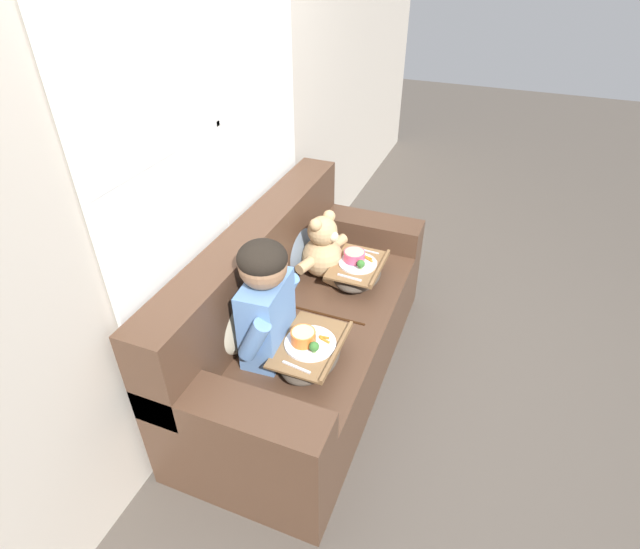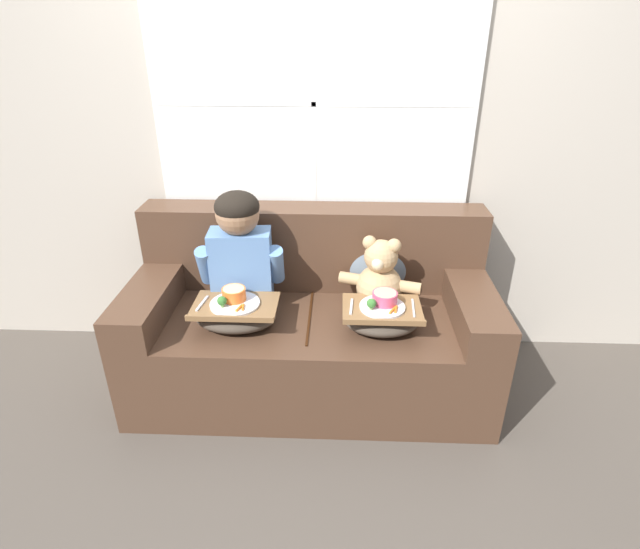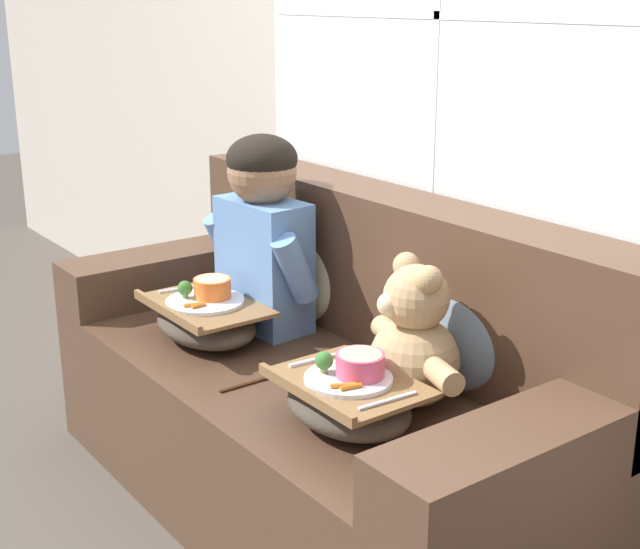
{
  "view_description": "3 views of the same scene",
  "coord_description": "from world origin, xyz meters",
  "px_view_note": "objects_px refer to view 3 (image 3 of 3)",
  "views": [
    {
      "loc": [
        -1.96,
        -0.83,
        2.23
      ],
      "look_at": [
        0.08,
        -0.03,
        0.68
      ],
      "focal_mm": 28.0,
      "sensor_mm": 36.0,
      "label": 1
    },
    {
      "loc": [
        0.15,
        -2.27,
        1.86
      ],
      "look_at": [
        0.05,
        0.11,
        0.65
      ],
      "focal_mm": 28.0,
      "sensor_mm": 36.0,
      "label": 2
    },
    {
      "loc": [
        1.97,
        -1.43,
        1.53
      ],
      "look_at": [
        0.04,
        -0.01,
        0.78
      ],
      "focal_mm": 50.0,
      "sensor_mm": 36.0,
      "label": 3
    }
  ],
  "objects_px": {
    "lap_tray_child": "(206,318)",
    "lap_tray_teddy": "(349,399)",
    "couch": "(329,400)",
    "throw_pillow_behind_teddy": "(461,325)",
    "teddy_bear": "(413,344)",
    "child_figure": "(263,224)",
    "throw_pillow_behind_child": "(307,263)"
  },
  "relations": [
    {
      "from": "throw_pillow_behind_teddy",
      "to": "teddy_bear",
      "type": "xyz_separation_m",
      "value": [
        -0.0,
        -0.18,
        -0.01
      ]
    },
    {
      "from": "throw_pillow_behind_teddy",
      "to": "child_figure",
      "type": "relative_size",
      "value": 0.59
    },
    {
      "from": "throw_pillow_behind_child",
      "to": "throw_pillow_behind_teddy",
      "type": "distance_m",
      "value": 0.73
    },
    {
      "from": "teddy_bear",
      "to": "lap_tray_child",
      "type": "xyz_separation_m",
      "value": [
        -0.73,
        -0.22,
        -0.1
      ]
    },
    {
      "from": "throw_pillow_behind_teddy",
      "to": "child_figure",
      "type": "distance_m",
      "value": 0.76
    },
    {
      "from": "throw_pillow_behind_teddy",
      "to": "lap_tray_teddy",
      "type": "xyz_separation_m",
      "value": [
        0.0,
        -0.39,
        -0.11
      ]
    },
    {
      "from": "teddy_bear",
      "to": "lap_tray_child",
      "type": "bearing_deg",
      "value": -163.46
    },
    {
      "from": "throw_pillow_behind_child",
      "to": "throw_pillow_behind_teddy",
      "type": "relative_size",
      "value": 1.09
    },
    {
      "from": "throw_pillow_behind_child",
      "to": "throw_pillow_behind_teddy",
      "type": "height_order",
      "value": "throw_pillow_behind_child"
    },
    {
      "from": "lap_tray_child",
      "to": "lap_tray_teddy",
      "type": "height_order",
      "value": "lap_tray_child"
    },
    {
      "from": "teddy_bear",
      "to": "lap_tray_teddy",
      "type": "height_order",
      "value": "teddy_bear"
    },
    {
      "from": "couch",
      "to": "teddy_bear",
      "type": "xyz_separation_m",
      "value": [
        0.36,
        0.0,
        0.3
      ]
    },
    {
      "from": "child_figure",
      "to": "teddy_bear",
      "type": "height_order",
      "value": "child_figure"
    },
    {
      "from": "couch",
      "to": "lap_tray_child",
      "type": "xyz_separation_m",
      "value": [
        -0.36,
        -0.21,
        0.2
      ]
    },
    {
      "from": "throw_pillow_behind_child",
      "to": "lap_tray_teddy",
      "type": "bearing_deg",
      "value": -28.32
    },
    {
      "from": "couch",
      "to": "lap_tray_child",
      "type": "relative_size",
      "value": 4.5
    },
    {
      "from": "couch",
      "to": "child_figure",
      "type": "relative_size",
      "value": 2.98
    },
    {
      "from": "throw_pillow_behind_child",
      "to": "throw_pillow_behind_teddy",
      "type": "bearing_deg",
      "value": 0.0
    },
    {
      "from": "lap_tray_teddy",
      "to": "child_figure",
      "type": "bearing_deg",
      "value": 163.17
    },
    {
      "from": "couch",
      "to": "throw_pillow_behind_teddy",
      "type": "relative_size",
      "value": 5.07
    },
    {
      "from": "lap_tray_child",
      "to": "couch",
      "type": "bearing_deg",
      "value": 30.39
    },
    {
      "from": "child_figure",
      "to": "teddy_bear",
      "type": "distance_m",
      "value": 0.75
    },
    {
      "from": "lap_tray_child",
      "to": "lap_tray_teddy",
      "type": "distance_m",
      "value": 0.73
    },
    {
      "from": "lap_tray_child",
      "to": "throw_pillow_behind_teddy",
      "type": "bearing_deg",
      "value": 28.29
    },
    {
      "from": "couch",
      "to": "lap_tray_child",
      "type": "bearing_deg",
      "value": -149.61
    },
    {
      "from": "couch",
      "to": "throw_pillow_behind_teddy",
      "type": "height_order",
      "value": "couch"
    },
    {
      "from": "lap_tray_teddy",
      "to": "throw_pillow_behind_teddy",
      "type": "bearing_deg",
      "value": 90.07
    },
    {
      "from": "couch",
      "to": "lap_tray_teddy",
      "type": "distance_m",
      "value": 0.47
    },
    {
      "from": "child_figure",
      "to": "teddy_bear",
      "type": "xyz_separation_m",
      "value": [
        0.72,
        -0.0,
        -0.18
      ]
    },
    {
      "from": "couch",
      "to": "teddy_bear",
      "type": "bearing_deg",
      "value": 0.31
    },
    {
      "from": "throw_pillow_behind_child",
      "to": "child_figure",
      "type": "xyz_separation_m",
      "value": [
        0.0,
        -0.17,
        0.16
      ]
    },
    {
      "from": "throw_pillow_behind_child",
      "to": "lap_tray_child",
      "type": "bearing_deg",
      "value": -90.14
    }
  ]
}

